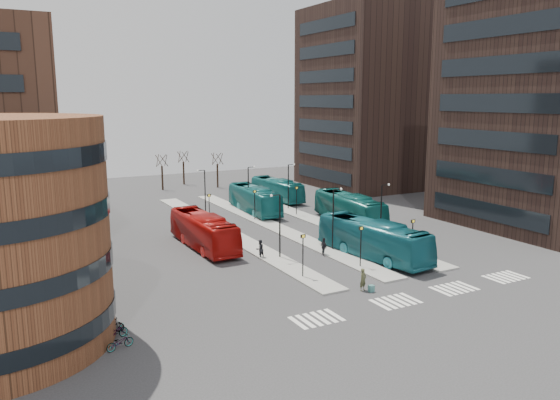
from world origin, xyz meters
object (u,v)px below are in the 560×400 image
teal_bus_d (277,189)px  bicycle_far (115,332)px  commuter_b (324,247)px  teal_bus_a (373,239)px  bicycle_near (120,342)px  red_bus (203,231)px  commuter_c (355,247)px  teal_bus_c (349,209)px  traveller (363,280)px  bicycle_mid (111,325)px  commuter_a (260,249)px  teal_bus_b (254,199)px  suitcase (371,289)px

teal_bus_d → bicycle_far: teal_bus_d is taller
teal_bus_d → commuter_b: 29.69m
teal_bus_a → bicycle_near: 26.92m
red_bus → commuter_c: bearing=-39.9°
red_bus → teal_bus_c: 19.51m
commuter_c → bicycle_near: 26.31m
commuter_b → bicycle_near: size_ratio=1.00×
bicycle_near → teal_bus_c: bearing=-71.9°
red_bus → traveller: 19.19m
bicycle_mid → commuter_b: bearing=-56.6°
bicycle_mid → commuter_a: bearing=-44.3°
bicycle_far → teal_bus_d: bearing=-63.0°
red_bus → commuter_a: (3.39, -6.12, -0.85)m
red_bus → teal_bus_b: red_bus is taller
traveller → bicycle_mid: 19.28m
teal_bus_d → teal_bus_a: bearing=-103.6°
commuter_c → commuter_a: bearing=-103.4°
teal_bus_c → teal_bus_d: teal_bus_c is taller
teal_bus_c → red_bus: bearing=-168.5°
teal_bus_a → commuter_c: bearing=123.1°
teal_bus_a → bicycle_far: bearing=-171.1°
commuter_b → traveller: bearing=169.6°
teal_bus_b → traveller: size_ratio=6.90×
red_bus → teal_bus_c: bearing=4.7°
teal_bus_b → commuter_a: bearing=-110.3°
suitcase → traveller: size_ratio=0.30×
teal_bus_a → bicycle_near: teal_bus_a is taller
teal_bus_a → teal_bus_c: size_ratio=1.00×
teal_bus_b → teal_bus_c: 13.55m
teal_bus_d → commuter_b: (-9.70, -28.06, -0.73)m
teal_bus_c → bicycle_near: teal_bus_c is taller
red_bus → bicycle_far: red_bus is taller
bicycle_far → teal_bus_b: bearing=-61.4°
commuter_c → bicycle_far: 25.79m
red_bus → suitcase: bearing=-70.0°
teal_bus_c → bicycle_near: bearing=-140.6°
teal_bus_d → traveller: (-12.26, -37.80, -0.70)m
commuter_a → commuter_c: (8.50, -3.49, -0.09)m
teal_bus_a → teal_bus_d: size_ratio=1.13×
red_bus → bicycle_mid: bearing=-128.0°
red_bus → teal_bus_b: bearing=46.8°
bicycle_mid → teal_bus_b: bearing=-27.2°
bicycle_near → commuter_b: bearing=-78.5°
teal_bus_a → commuter_c: size_ratio=8.09×
red_bus → teal_bus_d: size_ratio=1.09×
teal_bus_d → red_bus: bearing=-136.4°
suitcase → commuter_c: 10.13m
bicycle_far → red_bus: bearing=-58.2°
suitcase → traveller: bearing=125.7°
commuter_a → commuter_b: bearing=148.4°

